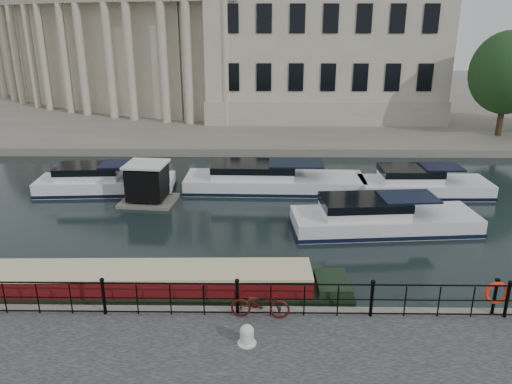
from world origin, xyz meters
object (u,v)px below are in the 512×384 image
at_px(mooring_bollard, 247,335).
at_px(bicycle, 260,304).
at_px(life_ring_post, 497,293).
at_px(harbour_hut, 148,185).
at_px(narrowboat, 149,291).

bearing_deg(mooring_bollard, bicycle, 74.62).
height_order(mooring_bollard, life_ring_post, life_ring_post).
xyz_separation_m(life_ring_post, harbour_hut, (-12.86, 11.12, -0.35)).
height_order(bicycle, mooring_bollard, bicycle).
height_order(mooring_bollard, narrowboat, narrowboat).
distance_m(narrowboat, harbour_hut, 9.79).
height_order(bicycle, harbour_hut, harbour_hut).
bearing_deg(narrowboat, life_ring_post, -9.65).
bearing_deg(harbour_hut, mooring_bollard, -60.91).
relative_size(life_ring_post, narrowboat, 0.09).
xyz_separation_m(life_ring_post, narrowboat, (-10.75, 1.58, -0.94)).
bearing_deg(bicycle, mooring_bollard, 167.97).
relative_size(life_ring_post, harbour_hut, 0.41).
bearing_deg(life_ring_post, harbour_hut, 139.15).
bearing_deg(narrowboat, mooring_bollard, -43.55).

